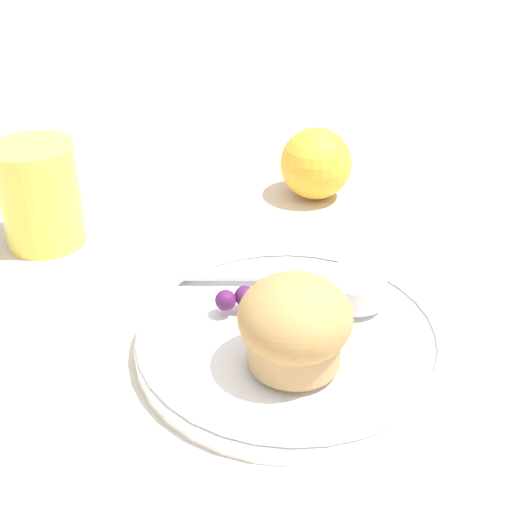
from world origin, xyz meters
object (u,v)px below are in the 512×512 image
(muffin, at_px, (300,323))
(orange_fruit, at_px, (316,163))
(butter_knife, at_px, (275,274))
(juice_glass, at_px, (40,195))

(muffin, xyz_separation_m, orange_fruit, (0.13, 0.26, -0.01))
(butter_knife, relative_size, orange_fruit, 2.07)
(butter_knife, height_order, juice_glass, juice_glass)
(orange_fruit, xyz_separation_m, juice_glass, (-0.28, 0.00, 0.01))
(orange_fruit, distance_m, juice_glass, 0.28)
(muffin, xyz_separation_m, juice_glass, (-0.15, 0.27, -0.00))
(butter_knife, bearing_deg, orange_fruit, 75.70)
(butter_knife, relative_size, juice_glass, 1.58)
(butter_knife, bearing_deg, juice_glass, 157.21)
(muffin, distance_m, juice_glass, 0.31)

